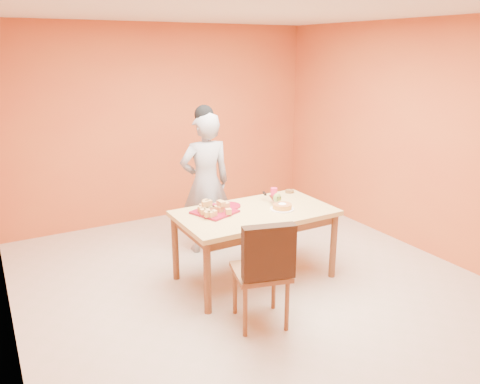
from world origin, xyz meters
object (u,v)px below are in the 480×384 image
person (206,183)px  magenta_glass (274,193)px  egg_ornament (277,198)px  sponge_cake (282,206)px  red_dinner_plate (229,206)px  dining_table (255,219)px  checker_tin (290,191)px  dining_chair (262,270)px  pastry_platter (215,212)px

person → magenta_glass: 0.84m
magenta_glass → egg_ornament: bearing=-115.0°
egg_ornament → magenta_glass: 0.24m
sponge_cake → magenta_glass: size_ratio=1.85×
egg_ornament → magenta_glass: (0.10, 0.21, -0.01)m
red_dinner_plate → egg_ornament: (0.49, -0.18, 0.05)m
person → sponge_cake: size_ratio=8.44×
dining_table → checker_tin: bearing=27.2°
checker_tin → red_dinner_plate: bearing=-173.8°
egg_ornament → magenta_glass: egg_ornament is taller
red_dinner_plate → checker_tin: checker_tin is taller
magenta_glass → dining_chair: bearing=-127.5°
dining_table → red_dinner_plate: 0.32m
person → dining_chair: bearing=85.5°
red_dinner_plate → sponge_cake: (0.44, -0.36, 0.03)m
dining_table → red_dinner_plate: red_dinner_plate is taller
checker_tin → sponge_cake: bearing=-132.4°
dining_table → dining_chair: (-0.39, -0.77, -0.14)m
dining_table → magenta_glass: bearing=34.6°
dining_chair → checker_tin: 1.57m
magenta_glass → red_dinner_plate: bearing=-176.5°
pastry_platter → dining_table: bearing=-21.0°
dining_table → egg_ornament: bearing=13.8°
dining_chair → checker_tin: (1.07, 1.12, 0.25)m
red_dinner_plate → checker_tin: bearing=6.2°
pastry_platter → checker_tin: bearing=10.6°
sponge_cake → person: bearing=110.7°
person → pastry_platter: (-0.27, -0.78, -0.07)m
sponge_cake → egg_ornament: size_ratio=1.65×
sponge_cake → pastry_platter: bearing=159.3°
person → pastry_platter: 0.83m
pastry_platter → magenta_glass: size_ratio=3.46×
pastry_platter → sponge_cake: size_ratio=1.87×
magenta_glass → person: bearing=130.5°
pastry_platter → sponge_cake: bearing=-20.7°
dining_table → sponge_cake: (0.27, -0.10, 0.13)m
dining_table → magenta_glass: (0.42, 0.29, 0.15)m
magenta_glass → checker_tin: size_ratio=1.07×
pastry_platter → magenta_glass: 0.83m
dining_chair → pastry_platter: (0.00, 0.92, 0.25)m
dining_chair → pastry_platter: dining_chair is taller
pastry_platter → egg_ornament: bearing=-5.6°
dining_table → sponge_cake: sponge_cake is taller
magenta_glass → checker_tin: 0.26m
dining_table → person: bearing=97.3°
egg_ornament → pastry_platter: bearing=171.2°
red_dinner_plate → person: bearing=85.7°
dining_chair → magenta_glass: size_ratio=9.38×
pastry_platter → dining_chair: bearing=-90.3°
sponge_cake → magenta_glass: 0.42m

